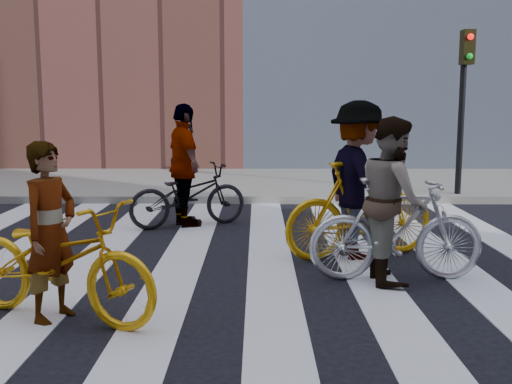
{
  "coord_description": "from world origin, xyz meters",
  "views": [
    {
      "loc": [
        0.39,
        -6.46,
        1.94
      ],
      "look_at": [
        0.37,
        0.3,
        0.94
      ],
      "focal_mm": 42.0,
      "sensor_mm": 36.0,
      "label": 1
    }
  ],
  "objects_px": {
    "bike_yellow_left": "(58,260)",
    "rider_rear": "(184,166)",
    "bike_yellow_right": "(361,210)",
    "rider_mid": "(393,200)",
    "bike_dark_rear": "(188,195)",
    "traffic_signal": "(464,86)",
    "rider_left": "(51,232)",
    "bike_silver_mid": "(396,229)",
    "rider_right": "(358,180)"
  },
  "relations": [
    {
      "from": "bike_yellow_left",
      "to": "rider_rear",
      "type": "bearing_deg",
      "value": 14.42
    },
    {
      "from": "bike_yellow_right",
      "to": "rider_mid",
      "type": "bearing_deg",
      "value": 170.82
    },
    {
      "from": "bike_yellow_left",
      "to": "rider_rear",
      "type": "relative_size",
      "value": 1.08
    },
    {
      "from": "bike_dark_rear",
      "to": "rider_mid",
      "type": "xyz_separation_m",
      "value": [
        2.57,
        -2.93,
        0.4
      ]
    },
    {
      "from": "traffic_signal",
      "to": "rider_left",
      "type": "xyz_separation_m",
      "value": [
        -5.85,
        -6.58,
        -1.47
      ]
    },
    {
      "from": "traffic_signal",
      "to": "bike_dark_rear",
      "type": "distance_m",
      "value": 5.93
    },
    {
      "from": "rider_left",
      "to": "bike_silver_mid",
      "type": "bearing_deg",
      "value": -47.0
    },
    {
      "from": "bike_yellow_right",
      "to": "rider_rear",
      "type": "distance_m",
      "value": 3.14
    },
    {
      "from": "bike_dark_rear",
      "to": "rider_right",
      "type": "height_order",
      "value": "rider_right"
    },
    {
      "from": "traffic_signal",
      "to": "rider_left",
      "type": "height_order",
      "value": "traffic_signal"
    },
    {
      "from": "bike_yellow_left",
      "to": "rider_right",
      "type": "bearing_deg",
      "value": -30.85
    },
    {
      "from": "traffic_signal",
      "to": "rider_left",
      "type": "bearing_deg",
      "value": -131.67
    },
    {
      "from": "rider_mid",
      "to": "rider_rear",
      "type": "relative_size",
      "value": 0.93
    },
    {
      "from": "rider_rear",
      "to": "rider_mid",
      "type": "bearing_deg",
      "value": -163.05
    },
    {
      "from": "bike_yellow_left",
      "to": "rider_rear",
      "type": "xyz_separation_m",
      "value": [
        0.64,
        4.14,
        0.42
      ]
    },
    {
      "from": "traffic_signal",
      "to": "rider_left",
      "type": "distance_m",
      "value": 8.92
    },
    {
      "from": "rider_mid",
      "to": "bike_yellow_right",
      "type": "bearing_deg",
      "value": 8.39
    },
    {
      "from": "traffic_signal",
      "to": "rider_rear",
      "type": "xyz_separation_m",
      "value": [
        -5.16,
        -2.43,
        -1.31
      ]
    },
    {
      "from": "bike_silver_mid",
      "to": "rider_right",
      "type": "xyz_separation_m",
      "value": [
        -0.27,
        1.0,
        0.41
      ]
    },
    {
      "from": "rider_left",
      "to": "rider_mid",
      "type": "relative_size",
      "value": 0.89
    },
    {
      "from": "traffic_signal",
      "to": "bike_yellow_left",
      "type": "relative_size",
      "value": 1.59
    },
    {
      "from": "traffic_signal",
      "to": "bike_yellow_right",
      "type": "height_order",
      "value": "traffic_signal"
    },
    {
      "from": "bike_yellow_left",
      "to": "rider_rear",
      "type": "distance_m",
      "value": 4.21
    },
    {
      "from": "rider_left",
      "to": "rider_rear",
      "type": "height_order",
      "value": "rider_rear"
    },
    {
      "from": "bike_yellow_right",
      "to": "rider_right",
      "type": "relative_size",
      "value": 1.03
    },
    {
      "from": "bike_yellow_left",
      "to": "bike_silver_mid",
      "type": "relative_size",
      "value": 1.09
    },
    {
      "from": "traffic_signal",
      "to": "rider_mid",
      "type": "xyz_separation_m",
      "value": [
        -2.54,
        -5.37,
        -1.38
      ]
    },
    {
      "from": "traffic_signal",
      "to": "bike_dark_rear",
      "type": "bearing_deg",
      "value": -154.52
    },
    {
      "from": "bike_silver_mid",
      "to": "rider_rear",
      "type": "height_order",
      "value": "rider_rear"
    },
    {
      "from": "rider_rear",
      "to": "bike_yellow_right",
      "type": "bearing_deg",
      "value": -153.11
    },
    {
      "from": "bike_silver_mid",
      "to": "rider_left",
      "type": "distance_m",
      "value": 3.58
    },
    {
      "from": "bike_dark_rear",
      "to": "rider_left",
      "type": "bearing_deg",
      "value": 145.06
    },
    {
      "from": "bike_silver_mid",
      "to": "rider_rear",
      "type": "distance_m",
      "value": 3.98
    },
    {
      "from": "rider_mid",
      "to": "rider_right",
      "type": "xyz_separation_m",
      "value": [
        -0.22,
        1.0,
        0.08
      ]
    },
    {
      "from": "bike_dark_rear",
      "to": "rider_rear",
      "type": "xyz_separation_m",
      "value": [
        -0.05,
        0.0,
        0.47
      ]
    },
    {
      "from": "bike_silver_mid",
      "to": "bike_yellow_right",
      "type": "xyz_separation_m",
      "value": [
        -0.22,
        1.0,
        0.04
      ]
    },
    {
      "from": "rider_left",
      "to": "rider_rear",
      "type": "distance_m",
      "value": 4.2
    },
    {
      "from": "rider_mid",
      "to": "rider_rear",
      "type": "bearing_deg",
      "value": 40.62
    },
    {
      "from": "bike_yellow_left",
      "to": "bike_silver_mid",
      "type": "distance_m",
      "value": 3.52
    },
    {
      "from": "bike_dark_rear",
      "to": "rider_right",
      "type": "xyz_separation_m",
      "value": [
        2.35,
        -1.94,
        0.49
      ]
    },
    {
      "from": "bike_yellow_left",
      "to": "rider_right",
      "type": "distance_m",
      "value": 3.78
    },
    {
      "from": "traffic_signal",
      "to": "rider_right",
      "type": "xyz_separation_m",
      "value": [
        -2.76,
        -4.37,
        -1.29
      ]
    },
    {
      "from": "traffic_signal",
      "to": "rider_right",
      "type": "bearing_deg",
      "value": -122.26
    },
    {
      "from": "rider_right",
      "to": "bike_silver_mid",
      "type": "bearing_deg",
      "value": 176.3
    },
    {
      "from": "rider_rear",
      "to": "bike_silver_mid",
      "type": "bearing_deg",
      "value": -162.51
    },
    {
      "from": "bike_dark_rear",
      "to": "rider_right",
      "type": "distance_m",
      "value": 3.08
    },
    {
      "from": "traffic_signal",
      "to": "rider_right",
      "type": "height_order",
      "value": "traffic_signal"
    },
    {
      "from": "rider_left",
      "to": "bike_yellow_left",
      "type": "bearing_deg",
      "value": -66.75
    },
    {
      "from": "bike_yellow_right",
      "to": "rider_right",
      "type": "xyz_separation_m",
      "value": [
        -0.05,
        0.0,
        0.37
      ]
    },
    {
      "from": "bike_silver_mid",
      "to": "rider_mid",
      "type": "height_order",
      "value": "rider_mid"
    }
  ]
}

